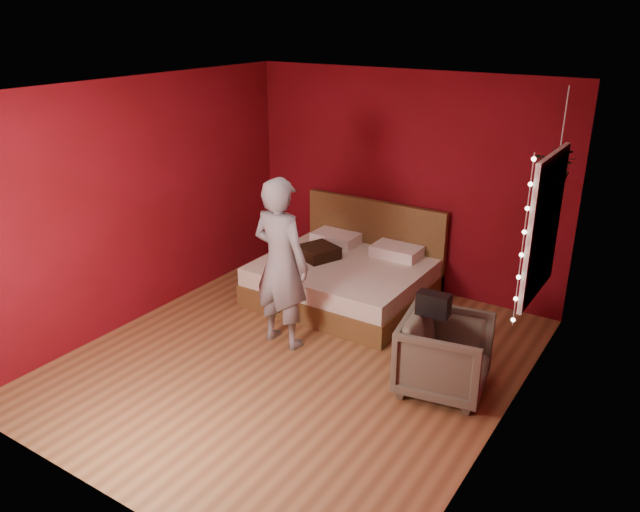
{
  "coord_description": "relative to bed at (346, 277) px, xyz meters",
  "views": [
    {
      "loc": [
        3.1,
        -4.35,
        3.22
      ],
      "look_at": [
        0.02,
        0.4,
        0.97
      ],
      "focal_mm": 35.0,
      "sensor_mm": 36.0,
      "label": 1
    }
  ],
  "objects": [
    {
      "name": "window",
      "position": [
        2.28,
        -0.59,
        1.23
      ],
      "size": [
        0.05,
        0.97,
        1.27
      ],
      "color": "white",
      "rests_on": "room_walls"
    },
    {
      "name": "throw_pillow",
      "position": [
        -0.34,
        -0.09,
        0.27
      ],
      "size": [
        0.52,
        0.52,
        0.14
      ],
      "primitive_type": "cube",
      "rotation": [
        0.0,
        0.0,
        -0.38
      ],
      "color": "black",
      "rests_on": "bed"
    },
    {
      "name": "hanging_plant",
      "position": [
        2.2,
        0.04,
        1.6
      ],
      "size": [
        0.41,
        0.37,
        0.94
      ],
      "color": "silver",
      "rests_on": "room_walls"
    },
    {
      "name": "room_walls",
      "position": [
        0.32,
        -1.49,
        1.41
      ],
      "size": [
        4.04,
        4.54,
        2.62
      ],
      "color": "maroon",
      "rests_on": "ground"
    },
    {
      "name": "bed",
      "position": [
        0.0,
        0.0,
        0.0
      ],
      "size": [
        1.89,
        1.6,
        1.04
      ],
      "color": "brown",
      "rests_on": "ground"
    },
    {
      "name": "armchair",
      "position": [
        1.72,
        -1.19,
        0.08
      ],
      "size": [
        0.89,
        0.87,
        0.7
      ],
      "primitive_type": "imported",
      "rotation": [
        0.0,
        0.0,
        1.75
      ],
      "color": "#625F4D",
      "rests_on": "ground"
    },
    {
      "name": "fairy_lights",
      "position": [
        2.26,
        -1.11,
        1.23
      ],
      "size": [
        0.04,
        0.04,
        1.45
      ],
      "color": "silver",
      "rests_on": "room_walls"
    },
    {
      "name": "person",
      "position": [
        -0.01,
        -1.28,
        0.61
      ],
      "size": [
        0.67,
        0.46,
        1.76
      ],
      "primitive_type": "imported",
      "rotation": [
        0.0,
        0.0,
        3.08
      ],
      "color": "slate",
      "rests_on": "ground"
    },
    {
      "name": "floor",
      "position": [
        0.32,
        -1.49,
        -0.27
      ],
      "size": [
        4.5,
        4.5,
        0.0
      ],
      "primitive_type": "plane",
      "color": "#8D5F38",
      "rests_on": "ground"
    },
    {
      "name": "handbag",
      "position": [
        1.57,
        -1.16,
        0.54
      ],
      "size": [
        0.3,
        0.16,
        0.21
      ],
      "primitive_type": "cube",
      "rotation": [
        0.0,
        0.0,
        0.06
      ],
      "color": "black",
      "rests_on": "armchair"
    }
  ]
}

